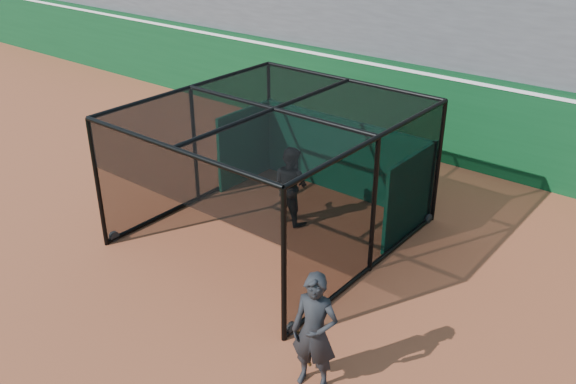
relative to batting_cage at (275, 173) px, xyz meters
The scene contains 5 objects.
ground 2.91m from the batting_cage, 82.60° to the right, with size 120.00×120.00×0.00m, color #984A2C.
outfield_wall 5.98m from the batting_cage, 86.85° to the left, with size 50.00×0.50×2.50m.
batting_cage is the anchor object (origin of this frame).
batter 0.78m from the batting_cage, 94.79° to the left, with size 0.86×0.67×1.78m, color black.
on_deck_player 4.65m from the batting_cage, 42.97° to the right, with size 0.79×0.61×1.93m.
Camera 1 is at (7.13, -6.29, 6.67)m, focal length 38.00 mm.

